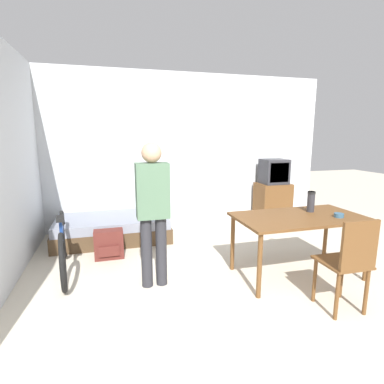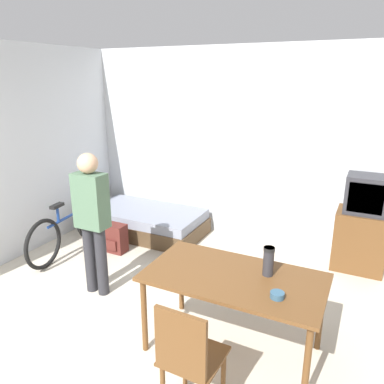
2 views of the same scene
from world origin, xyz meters
name	(u,v)px [view 1 (image 1 of 2)]	position (x,y,z in m)	size (l,w,h in m)	color
ground_plane	(301,374)	(0.00, 0.00, 0.00)	(20.00, 20.00, 0.00)	beige
wall_back	(178,151)	(0.00, 3.74, 1.35)	(5.56, 0.06, 2.70)	silver
daybed	(113,228)	(-1.20, 3.16, 0.18)	(1.74, 0.93, 0.37)	#4C3823
tv	(273,194)	(1.75, 3.39, 0.54)	(0.59, 0.47, 1.19)	brown
dining_table	(299,222)	(0.86, 1.32, 0.65)	(1.47, 0.80, 0.72)	brown
wooden_chair	(349,260)	(0.84, 0.53, 0.52)	(0.40, 0.40, 0.92)	brown
bicycle	(63,245)	(-1.79, 2.17, 0.33)	(0.25, 1.62, 0.73)	black
person_standing	(153,206)	(-0.79, 1.53, 0.90)	(0.34, 0.21, 1.56)	#28282D
thermos_flask	(311,201)	(1.11, 1.46, 0.86)	(0.09, 0.09, 0.25)	#2D2D33
mate_bowl	(339,215)	(1.26, 1.16, 0.74)	(0.11, 0.11, 0.05)	#335670
backpack	(109,244)	(-1.27, 2.43, 0.19)	(0.38, 0.22, 0.39)	#56231E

